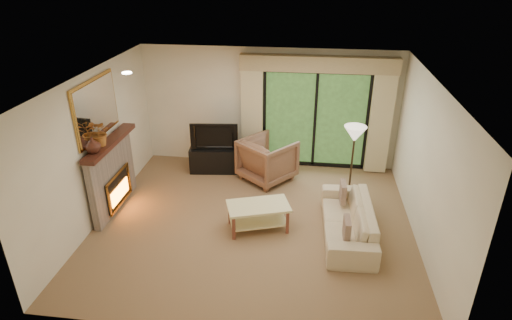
# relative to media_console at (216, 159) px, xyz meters

# --- Properties ---
(floor) EXTENTS (5.50, 5.50, 0.00)m
(floor) POSITION_rel_media_console_xyz_m (1.11, -1.95, -0.27)
(floor) COLOR #886747
(floor) RESTS_ON ground
(ceiling) EXTENTS (5.50, 5.50, 0.00)m
(ceiling) POSITION_rel_media_console_xyz_m (1.11, -1.95, 2.33)
(ceiling) COLOR silver
(ceiling) RESTS_ON ground
(wall_back) EXTENTS (5.00, 0.00, 5.00)m
(wall_back) POSITION_rel_media_console_xyz_m (1.11, 0.55, 1.03)
(wall_back) COLOR beige
(wall_back) RESTS_ON ground
(wall_front) EXTENTS (5.00, 0.00, 5.00)m
(wall_front) POSITION_rel_media_console_xyz_m (1.11, -4.45, 1.03)
(wall_front) COLOR beige
(wall_front) RESTS_ON ground
(wall_left) EXTENTS (0.00, 5.00, 5.00)m
(wall_left) POSITION_rel_media_console_xyz_m (-1.64, -1.95, 1.03)
(wall_left) COLOR beige
(wall_left) RESTS_ON ground
(wall_right) EXTENTS (0.00, 5.00, 5.00)m
(wall_right) POSITION_rel_media_console_xyz_m (3.86, -1.95, 1.03)
(wall_right) COLOR beige
(wall_right) RESTS_ON ground
(fireplace) EXTENTS (0.24, 1.70, 1.37)m
(fireplace) POSITION_rel_media_console_xyz_m (-1.52, -1.75, 0.41)
(fireplace) COLOR gray
(fireplace) RESTS_ON floor
(mirror) EXTENTS (0.07, 1.45, 1.02)m
(mirror) POSITION_rel_media_console_xyz_m (-1.61, -1.75, 1.68)
(mirror) COLOR #B68336
(mirror) RESTS_ON wall_left
(sliding_door) EXTENTS (2.26, 0.10, 2.16)m
(sliding_door) POSITION_rel_media_console_xyz_m (2.11, 0.50, 0.83)
(sliding_door) COLOR black
(sliding_door) RESTS_ON floor
(curtain_left) EXTENTS (0.45, 0.18, 2.35)m
(curtain_left) POSITION_rel_media_console_xyz_m (0.76, 0.39, 0.93)
(curtain_left) COLOR #CDBD8E
(curtain_left) RESTS_ON floor
(curtain_right) EXTENTS (0.45, 0.18, 2.35)m
(curtain_right) POSITION_rel_media_console_xyz_m (3.46, 0.39, 0.93)
(curtain_right) COLOR #CDBD8E
(curtain_right) RESTS_ON floor
(cornice) EXTENTS (3.20, 0.24, 0.32)m
(cornice) POSITION_rel_media_console_xyz_m (2.11, 0.41, 2.05)
(cornice) COLOR tan
(cornice) RESTS_ON wall_back
(media_console) EXTENTS (1.14, 0.61, 0.54)m
(media_console) POSITION_rel_media_console_xyz_m (0.00, 0.00, 0.00)
(media_console) COLOR black
(media_console) RESTS_ON floor
(tv) EXTENTS (1.01, 0.24, 0.58)m
(tv) POSITION_rel_media_console_xyz_m (0.00, 0.00, 0.56)
(tv) COLOR black
(tv) RESTS_ON media_console
(armchair) EXTENTS (1.37, 1.37, 0.90)m
(armchair) POSITION_rel_media_console_xyz_m (1.16, -0.26, 0.18)
(armchair) COLOR brown
(armchair) RESTS_ON floor
(sofa) EXTENTS (0.84, 2.02, 0.58)m
(sofa) POSITION_rel_media_console_xyz_m (2.71, -2.07, 0.02)
(sofa) COLOR #CDB891
(sofa) RESTS_ON floor
(pillow_near) EXTENTS (0.10, 0.35, 0.35)m
(pillow_near) POSITION_rel_media_console_xyz_m (2.65, -2.64, 0.22)
(pillow_near) COLOR #4E322A
(pillow_near) RESTS_ON sofa
(pillow_far) EXTENTS (0.10, 0.36, 0.35)m
(pillow_far) POSITION_rel_media_console_xyz_m (2.65, -1.49, 0.22)
(pillow_far) COLOR #4E322A
(pillow_far) RESTS_ON sofa
(coffee_table) EXTENTS (1.17, 0.87, 0.47)m
(coffee_table) POSITION_rel_media_console_xyz_m (1.20, -2.09, -0.04)
(coffee_table) COLOR beige
(coffee_table) RESTS_ON floor
(floor_lamp) EXTENTS (0.43, 0.43, 1.53)m
(floor_lamp) POSITION_rel_media_console_xyz_m (2.81, -0.92, 0.49)
(floor_lamp) COLOR #F1E1C8
(floor_lamp) RESTS_ON floor
(vase) EXTENTS (0.27, 0.27, 0.27)m
(vase) POSITION_rel_media_console_xyz_m (-1.50, -2.26, 1.23)
(vase) COLOR #401D14
(vase) RESTS_ON fireplace
(branches) EXTENTS (0.49, 0.45, 0.47)m
(branches) POSITION_rel_media_console_xyz_m (-1.50, -1.99, 1.33)
(branches) COLOR #9F5C23
(branches) RESTS_ON fireplace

